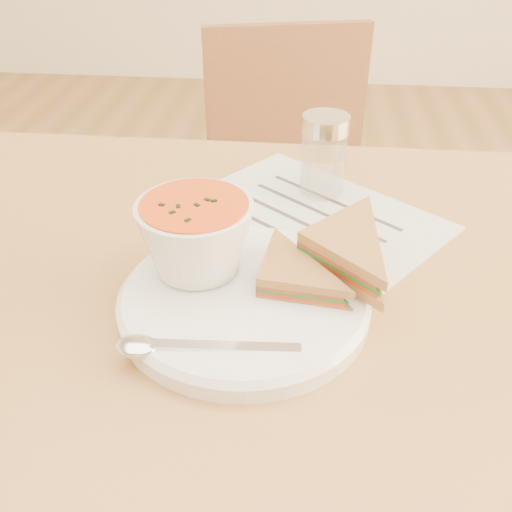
# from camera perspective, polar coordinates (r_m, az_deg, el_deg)

# --- Properties ---
(dining_table) EXTENTS (1.00, 0.70, 0.75)m
(dining_table) POSITION_cam_1_polar(r_m,az_deg,el_deg) (0.90, 0.27, -21.32)
(dining_table) COLOR brown
(dining_table) RESTS_ON floor
(chair_far) EXTENTS (0.45, 0.45, 0.84)m
(chair_far) POSITION_cam_1_polar(r_m,az_deg,el_deg) (1.32, 3.99, 2.55)
(chair_far) COLOR #592D1A
(chair_far) RESTS_ON floor
(plate) EXTENTS (0.33, 0.33, 0.02)m
(plate) POSITION_cam_1_polar(r_m,az_deg,el_deg) (0.57, -1.20, -4.53)
(plate) COLOR white
(plate) RESTS_ON dining_table
(soup_bowl) EXTENTS (0.13, 0.13, 0.08)m
(soup_bowl) POSITION_cam_1_polar(r_m,az_deg,el_deg) (0.58, -5.97, 1.60)
(soup_bowl) COLOR white
(soup_bowl) RESTS_ON plate
(sandwich_half_a) EXTENTS (0.11, 0.11, 0.03)m
(sandwich_half_a) POSITION_cam_1_polar(r_m,az_deg,el_deg) (0.55, -0.04, -3.49)
(sandwich_half_a) COLOR #AF763E
(sandwich_half_a) RESTS_ON plate
(sandwich_half_b) EXTENTS (0.16, 0.16, 0.04)m
(sandwich_half_b) POSITION_cam_1_polar(r_m,az_deg,el_deg) (0.58, 4.10, 0.97)
(sandwich_half_b) COLOR #AF763E
(sandwich_half_b) RESTS_ON plate
(spoon) EXTENTS (0.19, 0.05, 0.01)m
(spoon) POSITION_cam_1_polar(r_m,az_deg,el_deg) (0.51, -5.63, -9.00)
(spoon) COLOR silver
(spoon) RESTS_ON plate
(paper_menu) EXTENTS (0.38, 0.37, 0.00)m
(paper_menu) POSITION_cam_1_polar(r_m,az_deg,el_deg) (0.72, 5.28, 3.88)
(paper_menu) COLOR silver
(paper_menu) RESTS_ON dining_table
(condiment_shaker) EXTENTS (0.07, 0.07, 0.11)m
(condiment_shaker) POSITION_cam_1_polar(r_m,az_deg,el_deg) (0.76, 6.77, 9.88)
(condiment_shaker) COLOR silver
(condiment_shaker) RESTS_ON dining_table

